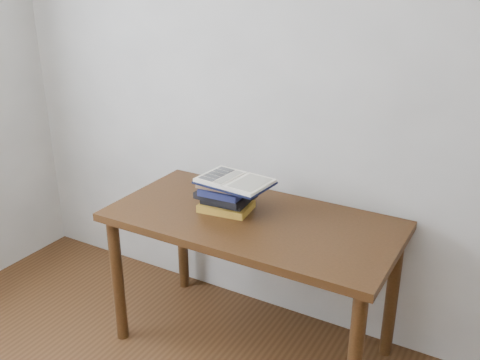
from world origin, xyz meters
The scene contains 3 objects.
desk centered at (-0.01, 1.38, 0.63)m, with size 1.36×0.68×0.73m.
book_stack centered at (-0.16, 1.39, 0.80)m, with size 0.26×0.21×0.15m.
open_book centered at (-0.10, 1.38, 0.89)m, with size 0.35×0.26×0.03m.
Camera 1 is at (1.06, -0.60, 1.82)m, focal length 40.00 mm.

